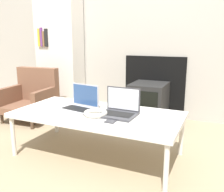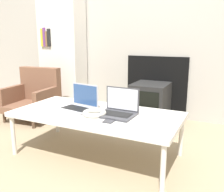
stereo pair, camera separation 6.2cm
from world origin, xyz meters
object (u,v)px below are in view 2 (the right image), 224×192
Objects in this scene: laptop_left at (79,104)px; tv at (150,103)px; laptop_right at (118,109)px; phone at (111,120)px; armchair at (35,95)px; headphones at (94,113)px.

laptop_left is 1.11m from tv.
laptop_right reaches higher than tv.
laptop_left is 0.42m from phone.
laptop_right is 0.64× the size of tv.
armchair reaches higher than tv.
phone is at bearing -13.53° from laptop_left.
laptop_left is 1.10× the size of laptop_right.
laptop_left is 1.72× the size of headphones.
armchair is at bearing -159.26° from tv.
headphones is 0.30× the size of armchair.
armchair is at bearing 161.67° from laptop_left.
phone is (0.39, -0.16, -0.04)m from laptop_left.
armchair is (-1.34, -0.51, 0.06)m from tv.
laptop_left reaches higher than tv.
laptop_right is at bearing 31.50° from headphones.
headphones is (-0.17, -0.10, -0.02)m from laptop_right.
laptop_right is 1.06m from tv.
tv is (0.32, 1.04, -0.19)m from laptop_left.
tv reaches higher than headphones.
phone is at bearing -31.32° from armchair.
laptop_right is 0.47× the size of armchair.
phone is 0.31× the size of tv.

